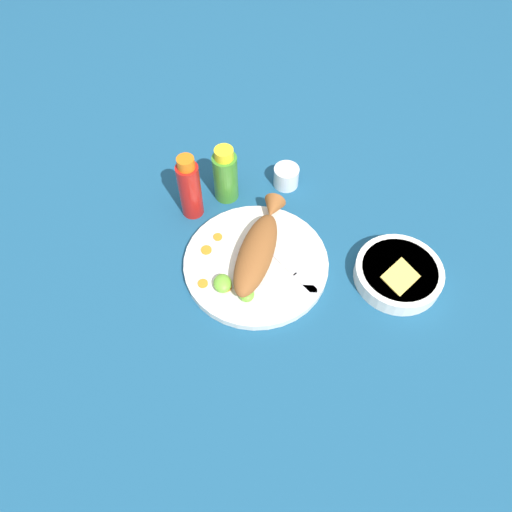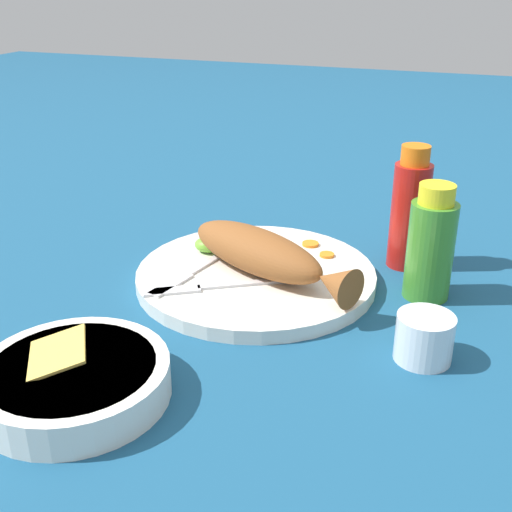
{
  "view_description": "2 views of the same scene",
  "coord_description": "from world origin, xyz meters",
  "px_view_note": "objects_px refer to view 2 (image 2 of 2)",
  "views": [
    {
      "loc": [
        0.6,
        -0.09,
        0.92
      ],
      "look_at": [
        0.0,
        0.0,
        0.04
      ],
      "focal_mm": 35.0,
      "sensor_mm": 36.0,
      "label": 1
    },
    {
      "loc": [
        -0.27,
        0.72,
        0.38
      ],
      "look_at": [
        0.0,
        0.0,
        0.04
      ],
      "focal_mm": 45.0,
      "sensor_mm": 36.0,
      "label": 2
    }
  ],
  "objects_px": {
    "hot_sauce_bottle_red": "(410,211)",
    "hot_sauce_bottle_green": "(431,246)",
    "fried_fish": "(265,254)",
    "salt_cup": "(424,340)",
    "guacamole_bowl": "(73,379)",
    "fork_near": "(208,288)",
    "fork_far": "(193,272)",
    "main_plate": "(256,276)"
  },
  "relations": [
    {
      "from": "main_plate",
      "to": "hot_sauce_bottle_red",
      "type": "height_order",
      "value": "hot_sauce_bottle_red"
    },
    {
      "from": "hot_sauce_bottle_green",
      "to": "guacamole_bowl",
      "type": "distance_m",
      "value": 0.45
    },
    {
      "from": "guacamole_bowl",
      "to": "fork_far",
      "type": "bearing_deg",
      "value": -91.0
    },
    {
      "from": "main_plate",
      "to": "fried_fish",
      "type": "bearing_deg",
      "value": 154.68
    },
    {
      "from": "fried_fish",
      "to": "guacamole_bowl",
      "type": "xyz_separation_m",
      "value": [
        0.09,
        0.29,
        -0.03
      ]
    },
    {
      "from": "fried_fish",
      "to": "hot_sauce_bottle_green",
      "type": "distance_m",
      "value": 0.21
    },
    {
      "from": "hot_sauce_bottle_green",
      "to": "guacamole_bowl",
      "type": "xyz_separation_m",
      "value": [
        0.3,
        0.34,
        -0.05
      ]
    },
    {
      "from": "fork_far",
      "to": "hot_sauce_bottle_red",
      "type": "height_order",
      "value": "hot_sauce_bottle_red"
    },
    {
      "from": "main_plate",
      "to": "hot_sauce_bottle_red",
      "type": "distance_m",
      "value": 0.23
    },
    {
      "from": "main_plate",
      "to": "guacamole_bowl",
      "type": "height_order",
      "value": "guacamole_bowl"
    },
    {
      "from": "hot_sauce_bottle_red",
      "to": "guacamole_bowl",
      "type": "xyz_separation_m",
      "value": [
        0.26,
        0.42,
        -0.06
      ]
    },
    {
      "from": "fork_far",
      "to": "hot_sauce_bottle_red",
      "type": "xyz_separation_m",
      "value": [
        -0.25,
        -0.16,
        0.06
      ]
    },
    {
      "from": "hot_sauce_bottle_red",
      "to": "salt_cup",
      "type": "xyz_separation_m",
      "value": [
        -0.05,
        0.23,
        -0.06
      ]
    },
    {
      "from": "hot_sauce_bottle_green",
      "to": "fried_fish",
      "type": "bearing_deg",
      "value": 12.67
    },
    {
      "from": "fried_fish",
      "to": "hot_sauce_bottle_red",
      "type": "height_order",
      "value": "hot_sauce_bottle_red"
    },
    {
      "from": "main_plate",
      "to": "fork_near",
      "type": "height_order",
      "value": "fork_near"
    },
    {
      "from": "hot_sauce_bottle_red",
      "to": "salt_cup",
      "type": "bearing_deg",
      "value": 102.76
    },
    {
      "from": "hot_sauce_bottle_red",
      "to": "hot_sauce_bottle_green",
      "type": "distance_m",
      "value": 0.09
    },
    {
      "from": "hot_sauce_bottle_red",
      "to": "guacamole_bowl",
      "type": "height_order",
      "value": "hot_sauce_bottle_red"
    },
    {
      "from": "fork_near",
      "to": "hot_sauce_bottle_green",
      "type": "relative_size",
      "value": 1.11
    },
    {
      "from": "salt_cup",
      "to": "guacamole_bowl",
      "type": "bearing_deg",
      "value": 30.9
    },
    {
      "from": "fork_near",
      "to": "fork_far",
      "type": "height_order",
      "value": "same"
    },
    {
      "from": "hot_sauce_bottle_green",
      "to": "fork_far",
      "type": "bearing_deg",
      "value": 14.74
    },
    {
      "from": "fried_fish",
      "to": "hot_sauce_bottle_green",
      "type": "xyz_separation_m",
      "value": [
        -0.2,
        -0.05,
        0.02
      ]
    },
    {
      "from": "fork_near",
      "to": "fork_far",
      "type": "relative_size",
      "value": 0.9
    },
    {
      "from": "main_plate",
      "to": "salt_cup",
      "type": "xyz_separation_m",
      "value": [
        -0.23,
        0.11,
        0.01
      ]
    },
    {
      "from": "hot_sauce_bottle_green",
      "to": "salt_cup",
      "type": "bearing_deg",
      "value": 95.57
    },
    {
      "from": "main_plate",
      "to": "hot_sauce_bottle_green",
      "type": "bearing_deg",
      "value": -169.87
    },
    {
      "from": "fork_near",
      "to": "hot_sauce_bottle_green",
      "type": "xyz_separation_m",
      "value": [
        -0.25,
        -0.11,
        0.05
      ]
    },
    {
      "from": "hot_sauce_bottle_green",
      "to": "salt_cup",
      "type": "relative_size",
      "value": 2.41
    },
    {
      "from": "fork_near",
      "to": "guacamole_bowl",
      "type": "bearing_deg",
      "value": 48.04
    },
    {
      "from": "fried_fish",
      "to": "fork_near",
      "type": "bearing_deg",
      "value": 77.28
    },
    {
      "from": "salt_cup",
      "to": "guacamole_bowl",
      "type": "distance_m",
      "value": 0.36
    },
    {
      "from": "fork_near",
      "to": "guacamole_bowl",
      "type": "xyz_separation_m",
      "value": [
        0.04,
        0.22,
        0.0
      ]
    },
    {
      "from": "fork_far",
      "to": "hot_sauce_bottle_green",
      "type": "distance_m",
      "value": 0.31
    },
    {
      "from": "hot_sauce_bottle_green",
      "to": "salt_cup",
      "type": "distance_m",
      "value": 0.16
    },
    {
      "from": "hot_sauce_bottle_red",
      "to": "hot_sauce_bottle_green",
      "type": "relative_size",
      "value": 1.15
    },
    {
      "from": "hot_sauce_bottle_red",
      "to": "hot_sauce_bottle_green",
      "type": "height_order",
      "value": "hot_sauce_bottle_red"
    },
    {
      "from": "fork_far",
      "to": "hot_sauce_bottle_red",
      "type": "distance_m",
      "value": 0.31
    },
    {
      "from": "guacamole_bowl",
      "to": "fork_near",
      "type": "bearing_deg",
      "value": -100.59
    },
    {
      "from": "fork_near",
      "to": "hot_sauce_bottle_red",
      "type": "height_order",
      "value": "hot_sauce_bottle_red"
    },
    {
      "from": "salt_cup",
      "to": "fried_fish",
      "type": "bearing_deg",
      "value": -25.62
    }
  ]
}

